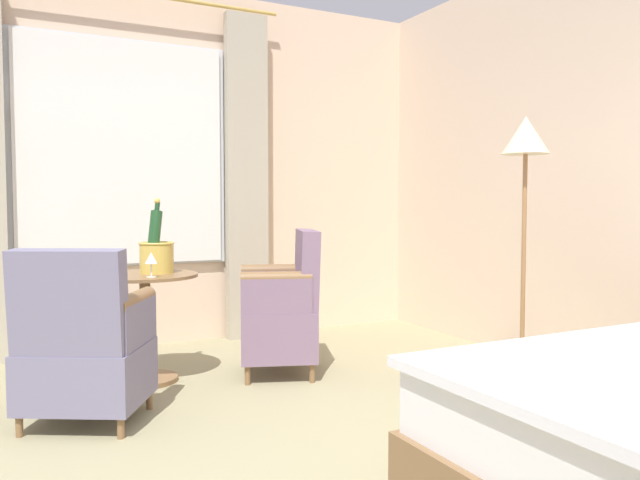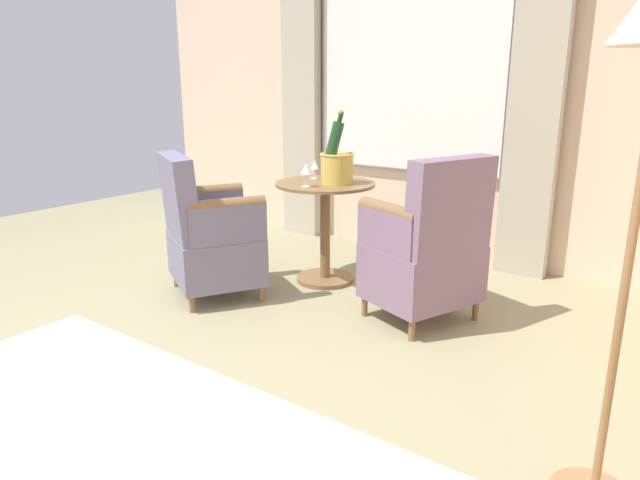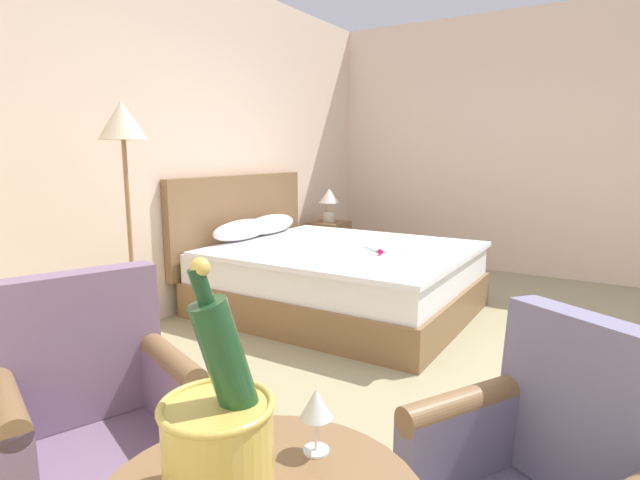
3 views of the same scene
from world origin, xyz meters
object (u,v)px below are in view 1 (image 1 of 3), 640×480
side_table_round (145,315)px  wine_glass_near_edge (151,259)px  floor_lamp_brass (525,169)px  armchair_by_window (284,310)px  wine_glass_near_bucket (117,260)px  champagne_bucket (156,253)px  armchair_facing_bed (84,349)px

side_table_round → wine_glass_near_edge: wine_glass_near_edge is taller
floor_lamp_brass → armchair_by_window: (-1.06, -1.14, -0.93)m
wine_glass_near_bucket → armchair_by_window: size_ratio=0.13×
wine_glass_near_edge → side_table_round: bearing=179.6°
floor_lamp_brass → side_table_round: floor_lamp_brass is taller
champagne_bucket → wine_glass_near_edge: (0.23, -0.08, -0.02)m
floor_lamp_brass → armchair_by_window: floor_lamp_brass is taller
side_table_round → armchair_by_window: bearing=75.8°
wine_glass_near_edge → armchair_by_window: size_ratio=0.16×
armchair_by_window → floor_lamp_brass: bearing=47.2°
wine_glass_near_bucket → side_table_round: bearing=59.7°
wine_glass_near_bucket → armchair_facing_bed: bearing=-21.5°
side_table_round → wine_glass_near_bucket: 0.40m
armchair_by_window → armchair_facing_bed: (0.45, -1.34, -0.03)m
champagne_bucket → wine_glass_near_bucket: (-0.07, -0.24, -0.05)m
armchair_by_window → champagne_bucket: bearing=-106.6°
wine_glass_near_bucket → armchair_facing_bed: size_ratio=0.14×
side_table_round → wine_glass_near_edge: 0.44m
armchair_by_window → armchair_facing_bed: armchair_by_window is taller
armchair_by_window → armchair_facing_bed: bearing=-71.5°
floor_lamp_brass → armchair_by_window: 1.82m
champagne_bucket → floor_lamp_brass: bearing=56.3°
floor_lamp_brass → champagne_bucket: size_ratio=3.44×
side_table_round → wine_glass_near_bucket: (-0.09, -0.15, 0.36)m
side_table_round → wine_glass_near_edge: size_ratio=4.58×
side_table_round → armchair_by_window: armchair_by_window is taller
wine_glass_near_edge → armchair_by_window: (0.01, 0.89, -0.38)m
floor_lamp_brass → wine_glass_near_bucket: floor_lamp_brass is taller
floor_lamp_brass → champagne_bucket: 2.40m
champagne_bucket → armchair_by_window: champagne_bucket is taller
floor_lamp_brass → armchair_by_window: size_ratio=1.72×
armchair_by_window → side_table_round: bearing=-104.2°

